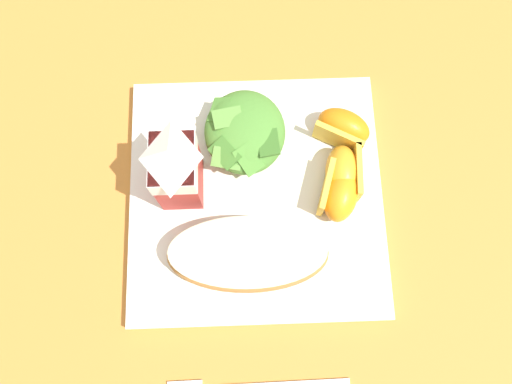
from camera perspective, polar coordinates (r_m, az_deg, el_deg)
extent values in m
plane|color=#C67A33|center=(0.58, 0.00, -0.70)|extent=(3.00, 3.00, 0.00)
cube|color=white|center=(0.58, 0.00, -0.49)|extent=(0.28, 0.28, 0.02)
ellipsoid|color=#A87038|center=(0.54, -0.92, -6.93)|extent=(0.08, 0.17, 0.03)
ellipsoid|color=brown|center=(0.53, -0.94, -6.75)|extent=(0.07, 0.16, 0.01)
ellipsoid|color=beige|center=(0.52, -0.95, -6.63)|extent=(0.08, 0.16, 0.01)
ellipsoid|color=#4C8433|center=(0.57, -1.24, 6.71)|extent=(0.10, 0.09, 0.04)
cube|color=#4C8433|center=(0.55, -0.83, 3.65)|extent=(0.04, 0.04, 0.01)
cube|color=#5B8E3D|center=(0.55, -3.25, 3.74)|extent=(0.03, 0.04, 0.01)
cube|color=#5B8E3D|center=(0.56, -3.17, 8.23)|extent=(0.03, 0.04, 0.00)
cube|color=#3D7028|center=(0.55, -3.49, 4.33)|extent=(0.04, 0.04, 0.01)
cube|color=#3D7028|center=(0.55, 1.41, 5.47)|extent=(0.03, 0.02, 0.01)
cube|color=#4C8433|center=(0.57, -4.04, 9.08)|extent=(0.04, 0.03, 0.02)
cube|color=#B7332D|center=(0.54, -8.66, 2.14)|extent=(0.06, 0.04, 0.09)
cube|color=white|center=(0.51, -9.17, 3.22)|extent=(0.06, 0.04, 0.03)
pyramid|color=white|center=(0.48, -9.61, 4.14)|extent=(0.06, 0.04, 0.02)
ellipsoid|color=orange|center=(0.56, 9.42, -0.33)|extent=(0.07, 0.05, 0.04)
cube|color=gold|center=(0.55, 7.81, 0.07)|extent=(0.06, 0.02, 0.03)
ellipsoid|color=orange|center=(0.56, 9.53, 2.19)|extent=(0.06, 0.04, 0.04)
cube|color=gold|center=(0.57, 11.15, 2.16)|extent=(0.06, 0.01, 0.03)
ellipsoid|color=orange|center=(0.58, 9.71, 7.18)|extent=(0.06, 0.07, 0.04)
cube|color=gold|center=(0.58, 9.08, 5.86)|extent=(0.03, 0.05, 0.03)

